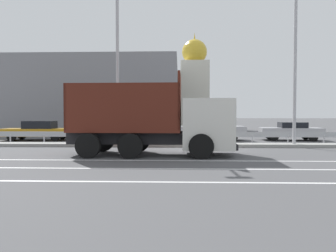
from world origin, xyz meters
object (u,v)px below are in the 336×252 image
street_lamp_2 (296,60)px  parked_car_5 (291,131)px  dump_truck (172,126)px  church_tower (194,85)px  median_road_sign (84,125)px  parked_car_2 (38,130)px  parked_car_4 (210,130)px  street_lamp_1 (117,61)px  parked_car_3 (130,130)px

street_lamp_2 → parked_car_5: 6.74m
dump_truck → church_tower: (2.24, 27.95, 4.32)m
parked_car_5 → church_tower: (-5.99, 19.12, 4.95)m
median_road_sign → parked_car_5: (13.37, 4.90, -0.55)m
dump_truck → parked_car_2: bearing=-129.4°
median_road_sign → parked_car_5: bearing=20.1°
median_road_sign → parked_car_4: bearing=31.7°
street_lamp_1 → street_lamp_2: bearing=-1.3°
parked_car_3 → church_tower: size_ratio=0.34×
street_lamp_2 → parked_car_2: 17.56m
street_lamp_1 → parked_car_4: (5.75, 4.71, -4.12)m
dump_truck → street_lamp_2: street_lamp_2 is taller
street_lamp_1 → parked_car_2: (-6.49, 4.29, -4.16)m
parked_car_2 → parked_car_5: 17.94m
median_road_sign → parked_car_3: size_ratio=0.55×
median_road_sign → parked_car_3: (1.93, 4.79, -0.51)m
street_lamp_1 → parked_car_2: 8.82m
church_tower → parked_car_5: bearing=-72.6°
dump_truck → parked_car_5: 12.08m
parked_car_4 → dump_truck: bearing=161.8°
dump_truck → median_road_sign: dump_truck is taller
parked_car_3 → church_tower: 20.58m
parked_car_3 → church_tower: (5.46, 19.22, 4.91)m
parked_car_2 → parked_car_4: bearing=-91.8°
dump_truck → parked_car_3: (-3.22, 8.73, -0.59)m
median_road_sign → parked_car_2: (-4.56, 4.32, -0.53)m
parked_car_4 → church_tower: bearing=-1.1°
parked_car_3 → parked_car_5: 11.45m
street_lamp_1 → parked_car_3: bearing=90.0°
parked_car_2 → parked_car_5: bearing=-91.9°
dump_truck → parked_car_2: size_ratio=1.51×
parked_car_3 → street_lamp_2: bearing=62.6°
church_tower → parked_car_4: bearing=-89.1°
street_lamp_1 → parked_car_2: bearing=146.5°
dump_truck → parked_car_5: (8.22, 8.83, -0.63)m
parked_car_2 → parked_car_4: 12.25m
median_road_sign → church_tower: church_tower is taller
parked_car_2 → church_tower: church_tower is taller
dump_truck → parked_car_3: bearing=-158.7°
median_road_sign → church_tower: 25.51m
median_road_sign → street_lamp_1: (1.93, 0.03, 3.64)m
street_lamp_1 → parked_car_5: bearing=23.0°
parked_car_4 → street_lamp_1: bearing=127.4°
street_lamp_1 → church_tower: bearing=77.2°
parked_car_2 → parked_car_4: (12.24, 0.42, 0.04)m
street_lamp_1 → parked_car_2: street_lamp_1 is taller
dump_truck → church_tower: size_ratio=0.60×
street_lamp_1 → parked_car_5: street_lamp_1 is taller
parked_car_5 → church_tower: size_ratio=0.35×
parked_car_2 → parked_car_3: parked_car_3 is taller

